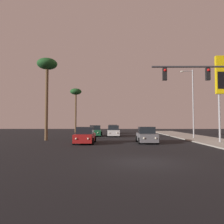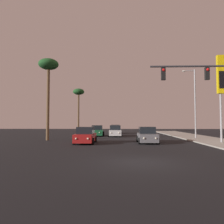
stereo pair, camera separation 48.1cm
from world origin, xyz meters
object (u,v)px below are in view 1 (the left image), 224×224
object	(u,v)px
traffic_light_mast	(214,88)
palm_tree_near	(47,69)
car_white	(113,131)
car_red	(85,136)
car_grey	(147,135)
car_black	(113,129)
car_green	(95,131)
street_lamp	(192,100)
palm_tree_far	(76,94)

from	to	relation	value
traffic_light_mast	palm_tree_near	size ratio (longest dim) A/B	0.66
car_white	traffic_light_mast	distance (m)	19.64
palm_tree_near	car_white	bearing A→B (deg)	44.23
car_red	car_grey	world-z (taller)	same
car_white	car_black	size ratio (longest dim) A/B	1.00
car_red	palm_tree_near	xyz separation A→B (m)	(-5.10, 3.49, 7.81)
car_red	car_white	distance (m)	11.60
car_red	car_white	size ratio (longest dim) A/B	1.00
car_grey	car_black	xyz separation A→B (m)	(-3.65, 19.20, 0.00)
car_green	palm_tree_near	world-z (taller)	palm_tree_near
traffic_light_mast	street_lamp	bearing A→B (deg)	76.77
palm_tree_far	street_lamp	bearing A→B (deg)	-42.72
car_grey	traffic_light_mast	bearing A→B (deg)	119.11
traffic_light_mast	palm_tree_near	world-z (taller)	palm_tree_near
car_black	palm_tree_far	distance (m)	11.36
car_white	palm_tree_far	xyz separation A→B (m)	(-8.00, 12.25, 7.34)
car_red	car_white	world-z (taller)	same
street_lamp	car_grey	bearing A→B (deg)	-140.13
palm_tree_near	street_lamp	bearing A→B (deg)	9.13
street_lamp	palm_tree_far	world-z (taller)	palm_tree_far
car_red	car_black	size ratio (longest dim) A/B	1.00
street_lamp	car_black	bearing A→B (deg)	128.25
car_green	car_black	xyz separation A→B (m)	(2.72, 7.94, 0.00)
car_grey	palm_tree_near	world-z (taller)	palm_tree_near
car_grey	car_black	distance (m)	19.54
car_green	street_lamp	world-z (taller)	street_lamp
car_red	car_grey	size ratio (longest dim) A/B	1.00
street_lamp	palm_tree_far	bearing A→B (deg)	137.28
car_green	car_black	size ratio (longest dim) A/B	1.00
car_black	palm_tree_near	xyz separation A→B (m)	(-7.83, -16.37, 7.81)
car_green	traffic_light_mast	xyz separation A→B (m)	(10.25, -18.45, 3.91)
car_red	car_grey	xyz separation A→B (m)	(6.38, 0.67, 0.00)
car_grey	palm_tree_near	size ratio (longest dim) A/B	0.44
car_green	palm_tree_far	world-z (taller)	palm_tree_far
car_red	palm_tree_far	bearing A→B (deg)	-77.17
car_white	palm_tree_near	distance (m)	13.58
car_red	palm_tree_near	bearing A→B (deg)	-33.94
car_red	palm_tree_far	size ratio (longest dim) A/B	0.46
car_red	car_green	xyz separation A→B (m)	(0.01, 11.92, 0.00)
car_grey	palm_tree_near	distance (m)	14.17
traffic_light_mast	street_lamp	world-z (taller)	street_lamp
car_red	palm_tree_near	world-z (taller)	palm_tree_near
car_grey	palm_tree_far	bearing A→B (deg)	-62.39
palm_tree_far	car_grey	bearing A→B (deg)	-63.21
car_green	street_lamp	xyz separation A→B (m)	(13.30, -5.47, 4.36)
palm_tree_far	palm_tree_near	size ratio (longest dim) A/B	0.95
car_black	palm_tree_far	size ratio (longest dim) A/B	0.46
street_lamp	palm_tree_far	xyz separation A→B (m)	(-18.45, 17.04, 2.99)
car_red	traffic_light_mast	xyz separation A→B (m)	(10.26, -6.53, 3.91)
car_red	car_green	distance (m)	11.92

